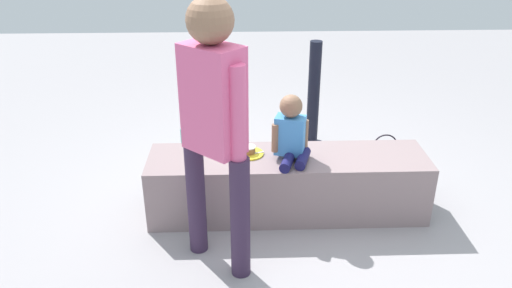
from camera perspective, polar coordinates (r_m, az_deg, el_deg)
ground_plane at (r=3.90m, az=3.50°, el=-7.55°), size 12.00×12.00×0.00m
concrete_ledge at (r=3.78m, az=3.60°, el=-4.59°), size 2.06×0.52×0.47m
child_seated at (r=3.54m, az=4.05°, el=1.37°), size 0.29×0.35×0.48m
adult_standing at (r=2.89m, az=-4.84°, el=3.15°), size 0.41×0.39×1.72m
cake_plate at (r=3.69m, az=-0.83°, el=-0.87°), size 0.22×0.22×0.07m
gift_bag at (r=4.70m, az=-7.05°, el=0.39°), size 0.24×0.10×0.33m
railing_post at (r=4.67m, az=6.49°, el=3.62°), size 0.36×0.36×1.06m
water_bottle_near_gift at (r=4.82m, az=-3.28°, el=0.74°), size 0.08×0.08×0.24m
water_bottle_far_side at (r=4.24m, az=2.15°, el=-3.33°), size 0.07×0.07×0.18m
party_cup_red at (r=4.96m, az=-2.12°, el=0.89°), size 0.08×0.08×0.12m
cake_box_white at (r=4.33m, az=7.95°, el=-3.08°), size 0.28×0.27×0.14m
handbag_black_leather at (r=4.54m, az=14.36°, el=-1.46°), size 0.29×0.12×0.35m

